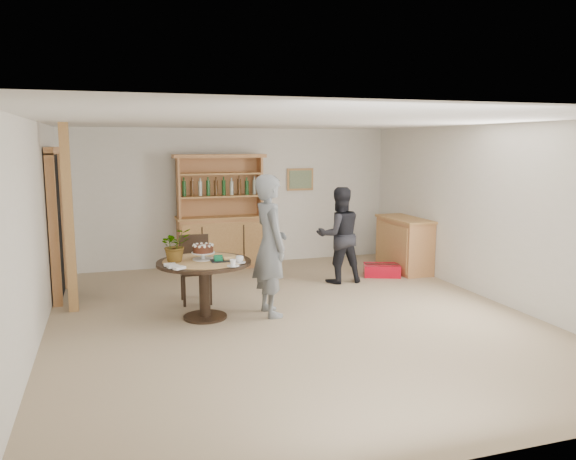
# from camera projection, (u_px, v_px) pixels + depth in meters

# --- Properties ---
(ground) EXTENTS (7.00, 7.00, 0.00)m
(ground) POSITION_uv_depth(u_px,v_px,m) (292.00, 318.00, 7.24)
(ground) COLOR tan
(ground) RESTS_ON ground
(room_shell) EXTENTS (6.04, 7.04, 2.52)m
(room_shell) POSITION_uv_depth(u_px,v_px,m) (292.00, 183.00, 6.98)
(room_shell) COLOR white
(room_shell) RESTS_ON ground
(doorway) EXTENTS (0.13, 1.10, 2.18)m
(doorway) POSITION_uv_depth(u_px,v_px,m) (55.00, 222.00, 8.07)
(doorway) COLOR black
(doorway) RESTS_ON ground
(pine_post) EXTENTS (0.12, 0.12, 2.50)m
(pine_post) POSITION_uv_depth(u_px,v_px,m) (69.00, 219.00, 7.36)
(pine_post) COLOR tan
(pine_post) RESTS_ON ground
(hutch) EXTENTS (1.62, 0.54, 2.04)m
(hutch) POSITION_uv_depth(u_px,v_px,m) (220.00, 230.00, 10.09)
(hutch) COLOR tan
(hutch) RESTS_ON ground
(sideboard) EXTENTS (0.54, 1.26, 0.94)m
(sideboard) POSITION_uv_depth(u_px,v_px,m) (404.00, 244.00, 9.88)
(sideboard) COLOR tan
(sideboard) RESTS_ON ground
(dining_table) EXTENTS (1.20, 1.20, 0.76)m
(dining_table) POSITION_uv_depth(u_px,v_px,m) (204.00, 272.00, 7.16)
(dining_table) COLOR black
(dining_table) RESTS_ON ground
(dining_chair) EXTENTS (0.44, 0.44, 0.95)m
(dining_chair) POSITION_uv_depth(u_px,v_px,m) (195.00, 264.00, 7.95)
(dining_chair) COLOR black
(dining_chair) RESTS_ON ground
(birthday_cake) EXTENTS (0.30, 0.30, 0.20)m
(birthday_cake) POSITION_uv_depth(u_px,v_px,m) (203.00, 250.00, 7.16)
(birthday_cake) COLOR white
(birthday_cake) RESTS_ON dining_table
(flower_vase) EXTENTS (0.47, 0.44, 0.42)m
(flower_vase) POSITION_uv_depth(u_px,v_px,m) (175.00, 245.00, 7.04)
(flower_vase) COLOR #3F7233
(flower_vase) RESTS_ON dining_table
(gift_tray) EXTENTS (0.30, 0.20, 0.08)m
(gift_tray) POSITION_uv_depth(u_px,v_px,m) (222.00, 259.00, 7.08)
(gift_tray) COLOR black
(gift_tray) RESTS_ON dining_table
(coffee_cup_a) EXTENTS (0.15, 0.15, 0.09)m
(coffee_cup_a) POSITION_uv_depth(u_px,v_px,m) (240.00, 260.00, 6.98)
(coffee_cup_a) COLOR white
(coffee_cup_a) RESTS_ON dining_table
(coffee_cup_b) EXTENTS (0.15, 0.15, 0.08)m
(coffee_cup_b) POSITION_uv_depth(u_px,v_px,m) (233.00, 263.00, 6.79)
(coffee_cup_b) COLOR white
(coffee_cup_b) RESTS_ON dining_table
(napkins) EXTENTS (0.24, 0.33, 0.03)m
(napkins) POSITION_uv_depth(u_px,v_px,m) (174.00, 266.00, 6.71)
(napkins) COLOR white
(napkins) RESTS_ON dining_table
(teen_boy) EXTENTS (0.48, 0.70, 1.84)m
(teen_boy) POSITION_uv_depth(u_px,v_px,m) (270.00, 245.00, 7.27)
(teen_boy) COLOR slate
(teen_boy) RESTS_ON ground
(adult_person) EXTENTS (0.77, 0.60, 1.55)m
(adult_person) POSITION_uv_depth(u_px,v_px,m) (339.00, 235.00, 9.00)
(adult_person) COLOR black
(adult_person) RESTS_ON ground
(red_suitcase) EXTENTS (0.71, 0.59, 0.21)m
(red_suitcase) POSITION_uv_depth(u_px,v_px,m) (382.00, 270.00, 9.52)
(red_suitcase) COLOR red
(red_suitcase) RESTS_ON ground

